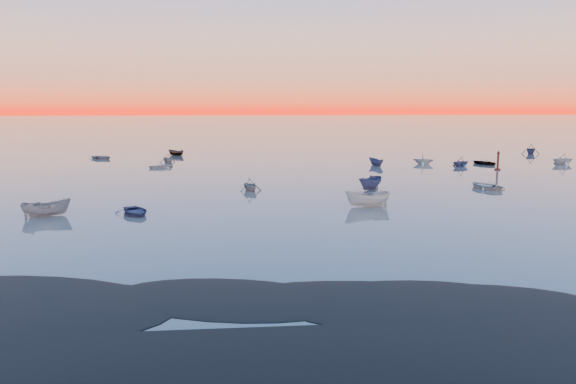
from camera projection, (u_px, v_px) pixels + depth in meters
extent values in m
plane|color=slate|center=(243.00, 147.00, 126.79)|extent=(600.00, 600.00, 0.00)
imported|color=navy|center=(135.00, 215.00, 51.10)|extent=(4.49, 3.26, 1.04)
imported|color=gray|center=(47.00, 216.00, 50.40)|extent=(3.08, 4.57, 1.46)
cylinder|color=#43100E|center=(497.00, 170.00, 84.51)|extent=(0.86, 0.86, 0.29)
cylinder|color=#43100E|center=(498.00, 162.00, 84.32)|extent=(0.30, 0.30, 2.47)
cone|color=#43100E|center=(499.00, 152.00, 84.09)|extent=(0.57, 0.57, 0.48)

